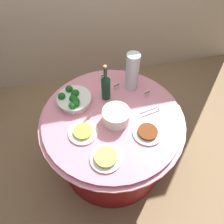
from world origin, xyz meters
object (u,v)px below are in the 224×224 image
object	(u,v)px
wine_bottle	(106,86)
food_plate_stir_fry	(148,132)
plate_stack	(116,116)
broccoli_bowl	(74,99)
food_plate_fried_egg	(83,132)
label_placard_mid	(116,86)
label_placard_front	(104,76)
decorative_fruit_vase	(132,73)
food_plate_noodles	(106,157)
serving_tongs	(151,111)
label_placard_rear	(147,93)

from	to	relation	value
wine_bottle	food_plate_stir_fry	size ratio (longest dim) A/B	1.53
plate_stack	food_plate_stir_fry	bearing A→B (deg)	-39.79
broccoli_bowl	wine_bottle	world-z (taller)	wine_bottle
broccoli_bowl	food_plate_fried_egg	size ratio (longest dim) A/B	1.27
wine_bottle	label_placard_mid	world-z (taller)	wine_bottle
food_plate_stir_fry	label_placard_front	world-z (taller)	label_placard_front
broccoli_bowl	food_plate_stir_fry	distance (m)	0.64
decorative_fruit_vase	food_plate_stir_fry	distance (m)	0.51
food_plate_noodles	plate_stack	bearing A→B (deg)	64.86
decorative_fruit_vase	food_plate_fried_egg	size ratio (longest dim) A/B	1.55
serving_tongs	label_placard_rear	size ratio (longest dim) A/B	3.05
wine_bottle	serving_tongs	world-z (taller)	wine_bottle
wine_bottle	label_placard_front	bearing A→B (deg)	84.00
food_plate_noodles	serving_tongs	bearing A→B (deg)	36.39
food_plate_stir_fry	plate_stack	bearing A→B (deg)	140.21
serving_tongs	label_placard_mid	world-z (taller)	label_placard_mid
plate_stack	wine_bottle	world-z (taller)	wine_bottle
serving_tongs	food_plate_stir_fry	bearing A→B (deg)	-116.39
food_plate_fried_egg	food_plate_stir_fry	bearing A→B (deg)	-13.09
food_plate_noodles	food_plate_fried_egg	xyz separation A→B (m)	(-0.12, 0.24, -0.00)
serving_tongs	food_plate_stir_fry	xyz separation A→B (m)	(-0.09, -0.19, 0.01)
wine_bottle	food_plate_stir_fry	xyz separation A→B (m)	(0.22, -0.42, -0.12)
wine_bottle	label_placard_front	size ratio (longest dim) A/B	6.11
plate_stack	food_plate_noodles	distance (m)	0.33
broccoli_bowl	label_placard_rear	size ratio (longest dim) A/B	5.09
plate_stack	label_placard_front	xyz separation A→B (m)	(-0.00, 0.48, -0.02)
wine_bottle	label_placard_rear	xyz separation A→B (m)	(0.34, -0.05, -0.10)
food_plate_stir_fry	label_placard_rear	bearing A→B (deg)	72.39
broccoli_bowl	label_placard_rear	world-z (taller)	broccoli_bowl
food_plate_noodles	label_placard_rear	distance (m)	0.67
serving_tongs	food_plate_stir_fry	distance (m)	0.21
decorative_fruit_vase	label_placard_front	xyz separation A→B (m)	(-0.21, 0.16, -0.13)
decorative_fruit_vase	plate_stack	bearing A→B (deg)	-123.03
broccoli_bowl	wine_bottle	bearing A→B (deg)	0.75
wine_bottle	label_placard_mid	size ratio (longest dim) A/B	6.11
plate_stack	label_placard_rear	size ratio (longest dim) A/B	3.82
decorative_fruit_vase	food_plate_stir_fry	xyz separation A→B (m)	(-0.01, -0.49, -0.15)
food_plate_stir_fry	food_plate_noodles	xyz separation A→B (m)	(-0.34, -0.13, 0.00)
decorative_fruit_vase	wine_bottle	bearing A→B (deg)	-162.57
broccoli_bowl	food_plate_stir_fry	world-z (taller)	broccoli_bowl
food_plate_fried_egg	label_placard_mid	world-z (taller)	label_placard_mid
label_placard_mid	label_placard_rear	bearing A→B (deg)	-30.95
plate_stack	food_plate_noodles	xyz separation A→B (m)	(-0.14, -0.30, -0.04)
label_placard_front	label_placard_rear	size ratio (longest dim) A/B	1.00
food_plate_noodles	label_placard_mid	bearing A→B (deg)	70.49
plate_stack	label_placard_mid	bearing A→B (deg)	75.84
wine_bottle	plate_stack	bearing A→B (deg)	-84.28
wine_bottle	food_plate_fried_egg	world-z (taller)	wine_bottle
food_plate_stir_fry	food_plate_fried_egg	size ratio (longest dim) A/B	1.00
plate_stack	label_placard_front	world-z (taller)	plate_stack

